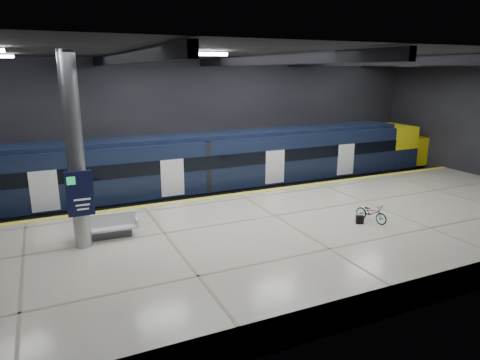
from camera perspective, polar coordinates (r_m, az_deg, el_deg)
ground at (r=20.22m, az=3.22°, el=-6.85°), size 30.00×30.00×0.00m
room_shell at (r=18.92m, az=3.46°, el=9.52°), size 30.10×16.10×8.05m
platform at (r=18.01m, az=7.02°, el=-7.80°), size 30.00×11.00×1.10m
safety_strip at (r=22.20m, az=-0.07°, el=-1.86°), size 30.00×0.40×0.01m
rails at (r=24.91m, az=-2.73°, el=-2.51°), size 30.00×1.52×0.16m
train at (r=25.05m, az=0.69°, el=2.28°), size 29.40×2.84×3.79m
bench at (r=17.25m, az=-17.12°, el=-6.23°), size 2.20×1.00×0.95m
bicycle at (r=18.94m, az=17.11°, el=-4.20°), size 0.88×1.56×0.78m
pannier_bag at (r=18.63m, az=15.68°, el=-5.10°), size 0.34×0.28×0.35m
info_column at (r=15.86m, az=-21.09°, el=3.04°), size 0.90×0.78×6.90m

